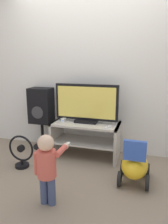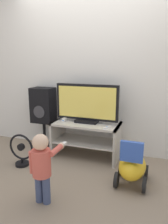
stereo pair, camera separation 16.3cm
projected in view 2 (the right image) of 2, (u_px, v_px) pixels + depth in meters
ground_plane at (80, 163)px, 3.14m from camera, size 16.00×16.00×0.00m
wall_back at (93, 69)px, 3.36m from camera, size 10.00×0.06×2.60m
tv_stand at (86, 135)px, 3.28m from camera, size 0.99×0.50×0.54m
television at (87, 104)px, 3.19m from camera, size 0.94×0.20×0.57m
game_console at (65, 119)px, 3.34m from camera, size 0.05×0.15×0.05m
remote_primary at (107, 127)px, 2.97m from camera, size 0.08×0.13×0.03m
child at (42, 163)px, 2.19m from camera, size 0.28×0.43×0.75m
speaker_tower at (43, 107)px, 3.60m from camera, size 0.36×0.32×1.01m
floor_fan at (21, 151)px, 3.03m from camera, size 0.37×0.19×0.46m
ride_on_toy at (132, 166)px, 2.58m from camera, size 0.35×0.54×0.58m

